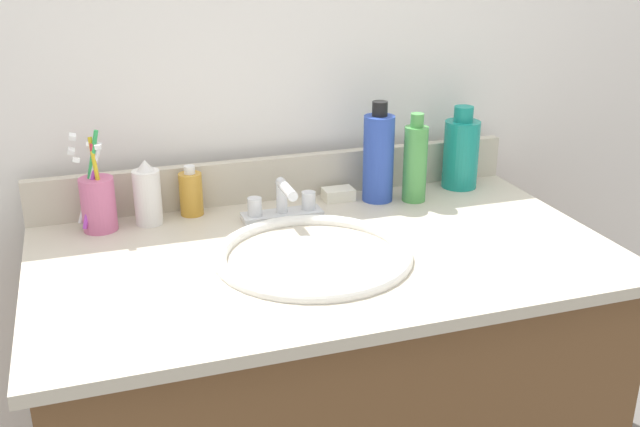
{
  "coord_description": "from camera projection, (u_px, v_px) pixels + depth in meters",
  "views": [
    {
      "loc": [
        -0.39,
        -1.14,
        1.39
      ],
      "look_at": [
        -0.01,
        0.0,
        0.93
      ],
      "focal_mm": 41.43,
      "sensor_mm": 36.0,
      "label": 1
    }
  ],
  "objects": [
    {
      "name": "bottle_mouthwash_teal",
      "position": [
        461.0,
        152.0,
        1.61
      ],
      "size": [
        0.08,
        0.08,
        0.18
      ],
      "color": "teal",
      "rests_on": "countertop"
    },
    {
      "name": "bottle_shampoo_blue",
      "position": [
        378.0,
        157.0,
        1.52
      ],
      "size": [
        0.06,
        0.06,
        0.21
      ],
      "color": "#2D4CB2",
      "rests_on": "countertop"
    },
    {
      "name": "countertop",
      "position": [
        325.0,
        255.0,
        1.32
      ],
      "size": [
        1.03,
        0.6,
        0.02
      ],
      "primitive_type": "cube",
      "color": "beige",
      "rests_on": "vanity_cabinet"
    },
    {
      "name": "sink_basin",
      "position": [
        313.0,
        273.0,
        1.3
      ],
      "size": [
        0.35,
        0.35,
        0.11
      ],
      "color": "white",
      "rests_on": "countertop"
    },
    {
      "name": "cup_pink",
      "position": [
        98.0,
        201.0,
        1.38
      ],
      "size": [
        0.08,
        0.07,
        0.2
      ],
      "color": "#D16693",
      "rests_on": "countertop"
    },
    {
      "name": "bottle_oil_amber",
      "position": [
        191.0,
        193.0,
        1.46
      ],
      "size": [
        0.05,
        0.05,
        0.1
      ],
      "color": "gold",
      "rests_on": "countertop"
    },
    {
      "name": "back_wall",
      "position": [
        276.0,
        272.0,
        1.7
      ],
      "size": [
        2.13,
        0.04,
        1.3
      ],
      "primitive_type": "cube",
      "color": "white",
      "rests_on": "ground_plane"
    },
    {
      "name": "bottle_toner_green",
      "position": [
        415.0,
        162.0,
        1.53
      ],
      "size": [
        0.05,
        0.05,
        0.19
      ],
      "color": "#4C9E4C",
      "rests_on": "countertop"
    },
    {
      "name": "bottle_lotion_white",
      "position": [
        147.0,
        195.0,
        1.41
      ],
      "size": [
        0.05,
        0.05,
        0.13
      ],
      "color": "white",
      "rests_on": "countertop"
    },
    {
      "name": "faucet",
      "position": [
        283.0,
        205.0,
        1.45
      ],
      "size": [
        0.16,
        0.1,
        0.08
      ],
      "color": "silver",
      "rests_on": "countertop"
    },
    {
      "name": "backsplash",
      "position": [
        281.0,
        177.0,
        1.56
      ],
      "size": [
        1.03,
        0.02,
        0.09
      ],
      "primitive_type": "cube",
      "color": "beige",
      "rests_on": "countertop"
    },
    {
      "name": "soap_bar",
      "position": [
        338.0,
        194.0,
        1.56
      ],
      "size": [
        0.06,
        0.04,
        0.02
      ],
      "primitive_type": "cube",
      "color": "white",
      "rests_on": "countertop"
    }
  ]
}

